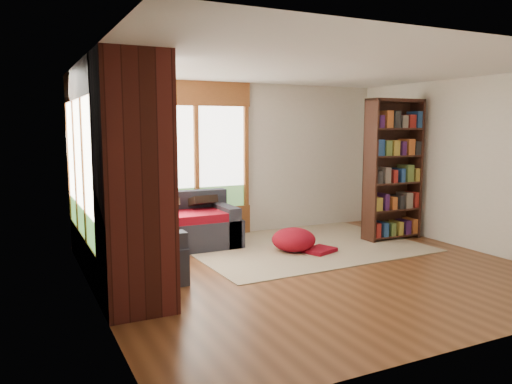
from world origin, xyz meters
name	(u,v)px	position (x,y,z in m)	size (l,w,h in m)	color
floor	(315,270)	(0.00, 0.00, 0.00)	(5.50, 5.50, 0.00)	#573018
ceiling	(319,67)	(0.00, 0.00, 2.60)	(5.50, 5.50, 0.00)	white
wall_back	(237,160)	(0.00, 2.50, 1.30)	(5.50, 0.04, 2.60)	silver
wall_front	(483,196)	(0.00, -2.50, 1.30)	(5.50, 0.04, 2.60)	silver
wall_left	(93,182)	(-2.75, 0.00, 1.30)	(0.04, 5.00, 2.60)	silver
wall_right	(470,164)	(2.75, 0.00, 1.30)	(0.04, 5.00, 2.60)	silver
windows_back	(170,159)	(-1.20, 2.47, 1.35)	(2.82, 0.10, 1.90)	brown
windows_left	(81,168)	(-2.72, 1.20, 1.35)	(0.10, 2.62, 1.90)	brown
roller_blind	(74,135)	(-2.69, 2.03, 1.75)	(0.03, 0.72, 0.90)	#799959
brick_chimney	(134,184)	(-2.40, -0.35, 1.30)	(0.70, 0.70, 2.60)	#471914
sectional_sofa	(136,236)	(-1.95, 1.70, 0.30)	(2.20, 2.20, 0.80)	#23252E
area_rug	(301,245)	(0.53, 1.25, 0.01)	(3.51, 2.68, 0.01)	beige
bookshelf	(393,170)	(2.14, 1.00, 1.16)	(0.99, 0.33, 2.31)	#391C13
pouf	(294,239)	(0.25, 0.99, 0.19)	(0.66, 0.66, 0.36)	maroon
dog_tan	(152,201)	(-1.69, 1.77, 0.79)	(1.00, 0.96, 0.49)	brown
dog_brindle	(137,213)	(-2.04, 1.19, 0.73)	(0.73, 0.80, 0.39)	black
throw_pillows	(140,205)	(-1.86, 1.75, 0.75)	(1.98, 1.68, 0.45)	black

